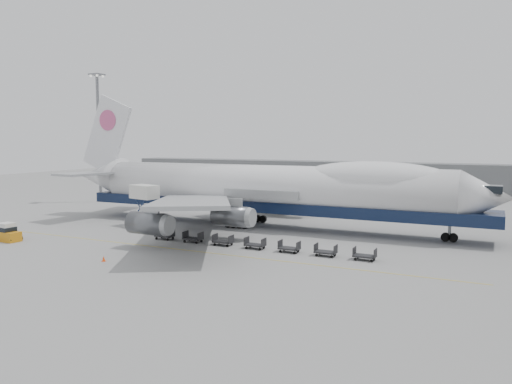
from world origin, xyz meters
The scene contains 15 objects.
ground centered at (0.00, 0.00, 0.00)m, with size 260.00×260.00×0.00m, color gray.
apron_line centered at (0.00, -6.00, 0.01)m, with size 60.00×0.15×0.01m, color gold.
hangar centered at (-10.00, 70.00, 3.50)m, with size 110.00×8.00×7.00m, color slate.
floodlight_mast centered at (-42.00, 24.00, 14.27)m, with size 2.40×2.40×25.43m.
airliner centered at (0.64, 12.00, 5.62)m, with size 67.00×55.30×19.98m.
catering_truck centered at (-15.91, 4.92, 3.42)m, with size 4.85×3.80×5.98m.
baggage_tug centered at (-24.31, -11.24, 1.01)m, with size 3.23×1.91×2.27m.
traffic_cone centered at (-6.33, -14.03, 0.27)m, with size 0.38×0.38×0.56m.
dolly_0 centered at (-7.48, -1.91, 0.53)m, with size 2.30×1.35×1.30m.
dolly_1 centered at (-3.26, -1.91, 0.53)m, with size 2.30×1.35×1.30m.
dolly_2 centered at (0.96, -1.91, 0.53)m, with size 2.30×1.35×1.30m.
dolly_3 centered at (5.19, -1.91, 0.53)m, with size 2.30×1.35×1.30m.
dolly_4 centered at (9.41, -1.91, 0.53)m, with size 2.30×1.35×1.30m.
dolly_5 centered at (13.63, -1.91, 0.53)m, with size 2.30×1.35×1.30m.
dolly_6 centered at (17.86, -1.91, 0.53)m, with size 2.30×1.35×1.30m.
Camera 1 is at (29.67, -52.66, 12.50)m, focal length 35.00 mm.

